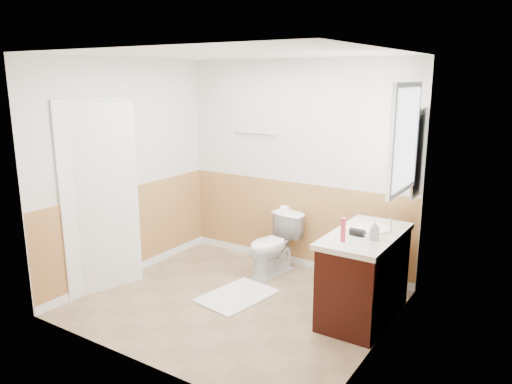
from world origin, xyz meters
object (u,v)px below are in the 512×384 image
Objects in this scene: bath_mat at (237,296)px; vanity_cabinet at (364,278)px; lotion_bottle at (343,230)px; soap_dispenser at (375,230)px; toilet at (273,245)px.

vanity_cabinet is (1.28, 0.32, 0.39)m from bath_mat.
lotion_bottle reaches higher than soap_dispenser.
lotion_bottle is (-0.10, -0.34, 0.56)m from vanity_cabinet.
bath_mat is 1.51m from lotion_bottle.
lotion_bottle is at bearing -24.09° from toilet.
bath_mat is 3.64× the size of lotion_bottle.
vanity_cabinet is 0.66m from lotion_bottle.
lotion_bottle reaches higher than bath_mat.
soap_dispenser is at bearing -47.04° from vanity_cabinet.
soap_dispenser reaches higher than bath_mat.
vanity_cabinet is at bearing -9.61° from toilet.
lotion_bottle is 1.21× the size of soap_dispenser.
soap_dispenser reaches higher than toilet.
vanity_cabinet is at bearing 73.55° from lotion_bottle.
soap_dispenser is at bearing 7.85° from bath_mat.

